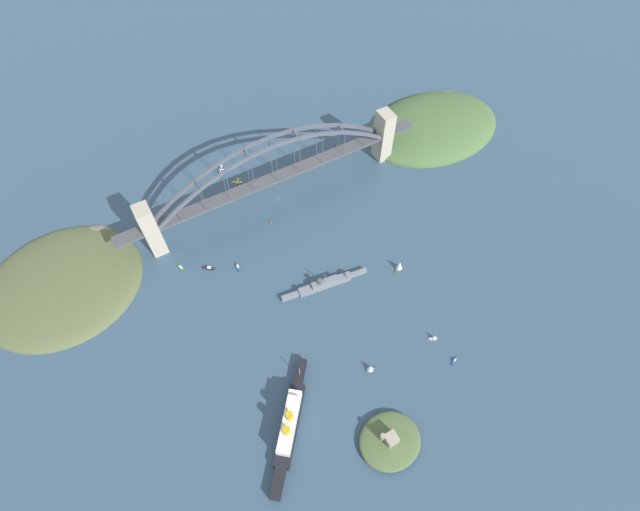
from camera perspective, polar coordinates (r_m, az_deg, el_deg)
name	(u,v)px	position (r m, az deg, el deg)	size (l,w,h in m)	color
ground_plane	(278,199)	(444.18, -5.07, 6.78)	(1400.00, 1400.00, 0.00)	#334C60
harbor_arch_bridge	(275,177)	(422.50, -5.36, 9.39)	(287.81, 16.20, 71.23)	#ADA38E
headland_west_shore	(433,127)	(525.79, 13.38, 14.78)	(145.74, 104.32, 29.45)	#476638
headland_east_shore	(65,283)	(442.24, -28.30, -2.87)	(129.04, 118.38, 17.59)	#515B38
ocean_liner	(290,424)	(339.78, -3.67, -19.53)	(64.25, 76.15, 20.70)	black
naval_cruiser	(324,284)	(385.24, 0.49, -3.44)	(73.82, 13.25, 17.15)	slate
fort_island_mid_harbor	(390,441)	(342.62, 8.39, -21.13)	(42.41, 38.19, 14.02)	#4C6038
seaplane_taxiing_near_bridge	(238,182)	(460.23, -9.82, 8.66)	(8.86, 8.67, 4.83)	#B7B7B2
seaplane_second_in_formation	(222,170)	(474.18, -11.66, 10.01)	(9.00, 11.19, 4.78)	#B7B7B2
small_boat_0	(455,361)	(372.37, 15.84, -12.07)	(7.40, 3.88, 2.18)	#234C8C
small_boat_1	(238,267)	(402.35, -9.81, -1.38)	(3.17, 9.88, 2.22)	#234C8C
small_boat_2	(399,266)	(397.74, 9.51, -1.20)	(9.30, 6.81, 10.82)	#2D6B3D
small_boat_3	(181,267)	(413.28, -16.38, -1.35)	(4.13, 11.24, 2.11)	#2D6B3D
small_boat_4	(209,268)	(406.59, -13.21, -1.47)	(9.48, 7.83, 2.59)	black
small_boat_5	(371,368)	(355.51, 6.08, -13.28)	(8.69, 5.56, 8.08)	#2D6B3D
small_boat_6	(434,337)	(374.01, 13.55, -9.52)	(5.97, 4.60, 6.09)	silver
channel_marker_buoy	(270,222)	(426.17, -5.99, 4.03)	(2.20, 2.20, 2.75)	red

